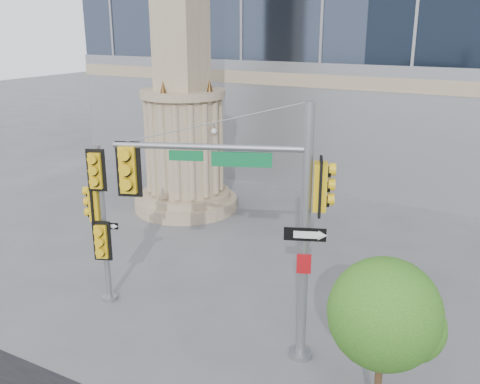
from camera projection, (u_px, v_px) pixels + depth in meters
The scene contains 5 objects.
ground at pixel (181, 354), 12.98m from camera, with size 120.00×120.00×0.00m, color #545456.
monument at pixel (182, 79), 21.60m from camera, with size 4.40×4.40×16.60m.
main_signal_pole at pixel (256, 206), 11.90m from camera, with size 4.51×2.15×6.13m.
secondary_signal_pole at pixel (100, 213), 14.65m from camera, with size 0.87×0.62×4.60m.
street_tree at pixel (386, 318), 10.21m from camera, with size 2.24×2.19×3.49m.
Camera 1 is at (6.65, -9.12, 7.68)m, focal length 40.00 mm.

